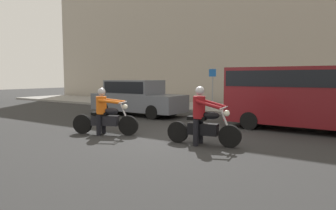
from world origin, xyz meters
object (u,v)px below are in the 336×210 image
Objects in this scene: motorcycle_with_rider_crimson at (203,121)px; motorcycle_with_rider_orange_stripe at (105,116)px; parked_van_maroon at (303,94)px; parked_sedan_slate_gray at (137,97)px; street_sign_post at (213,83)px.

motorcycle_with_rider_orange_stripe is (-3.37, -0.42, -0.04)m from motorcycle_with_rider_crimson.
parked_van_maroon reaches higher than parked_sedan_slate_gray.
motorcycle_with_rider_crimson is at bearing -65.72° from street_sign_post.
motorcycle_with_rider_crimson is 3.40m from motorcycle_with_rider_orange_stripe.
motorcycle_with_rider_crimson is at bearing 7.07° from motorcycle_with_rider_orange_stripe.
street_sign_post reaches higher than motorcycle_with_rider_orange_stripe.
parked_sedan_slate_gray reaches higher than motorcycle_with_rider_crimson.
street_sign_post is (1.78, 4.82, 0.62)m from parked_sedan_slate_gray.
parked_van_maroon is 1.07× the size of parked_sedan_slate_gray.
motorcycle_with_rider_orange_stripe is 0.44× the size of parked_sedan_slate_gray.
parked_van_maroon is at bearing 40.53° from motorcycle_with_rider_orange_stripe.
parked_sedan_slate_gray reaches higher than motorcycle_with_rider_orange_stripe.
motorcycle_with_rider_orange_stripe is at bearing -85.99° from street_sign_post.
street_sign_post reaches higher than parked_van_maroon.
motorcycle_with_rider_crimson is at bearing -114.36° from parked_van_maroon.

